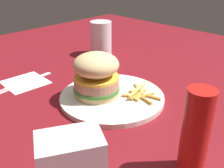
{
  "coord_description": "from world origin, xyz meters",
  "views": [
    {
      "loc": [
        -0.39,
        -0.38,
        0.32
      ],
      "look_at": [
        0.02,
        0.02,
        0.04
      ],
      "focal_mm": 42.08,
      "sensor_mm": 36.0,
      "label": 1
    }
  ],
  "objects_px": {
    "fries_pile": "(140,94)",
    "napkin": "(25,82)",
    "ketchup_bottle": "(196,132)",
    "fork": "(25,81)",
    "sandwich": "(95,75)",
    "drink_glass": "(101,40)",
    "napkin_dispenser": "(72,168)",
    "plate": "(112,97)"
  },
  "relations": [
    {
      "from": "drink_glass",
      "to": "napkin_dispenser",
      "type": "xyz_separation_m",
      "value": [
        -0.46,
        -0.43,
        0.0
      ]
    },
    {
      "from": "napkin_dispenser",
      "to": "napkin",
      "type": "bearing_deg",
      "value": -80.92
    },
    {
      "from": "fries_pile",
      "to": "ketchup_bottle",
      "type": "bearing_deg",
      "value": -121.07
    },
    {
      "from": "ketchup_bottle",
      "to": "napkin",
      "type": "bearing_deg",
      "value": 92.37
    },
    {
      "from": "sandwich",
      "to": "drink_glass",
      "type": "bearing_deg",
      "value": 44.0
    },
    {
      "from": "napkin",
      "to": "drink_glass",
      "type": "bearing_deg",
      "value": 4.03
    },
    {
      "from": "plate",
      "to": "sandwich",
      "type": "distance_m",
      "value": 0.07
    },
    {
      "from": "fork",
      "to": "ketchup_bottle",
      "type": "xyz_separation_m",
      "value": [
        0.02,
        -0.5,
        0.07
      ]
    },
    {
      "from": "sandwich",
      "to": "drink_glass",
      "type": "height_order",
      "value": "same"
    },
    {
      "from": "plate",
      "to": "drink_glass",
      "type": "height_order",
      "value": "drink_glass"
    },
    {
      "from": "napkin",
      "to": "drink_glass",
      "type": "xyz_separation_m",
      "value": [
        0.32,
        0.02,
        0.05
      ]
    },
    {
      "from": "drink_glass",
      "to": "fries_pile",
      "type": "bearing_deg",
      "value": -118.36
    },
    {
      "from": "sandwich",
      "to": "napkin_dispenser",
      "type": "distance_m",
      "value": 0.29
    },
    {
      "from": "napkin",
      "to": "napkin_dispenser",
      "type": "distance_m",
      "value": 0.44
    },
    {
      "from": "sandwich",
      "to": "fork",
      "type": "xyz_separation_m",
      "value": [
        -0.07,
        0.21,
        -0.06
      ]
    },
    {
      "from": "napkin",
      "to": "ketchup_bottle",
      "type": "distance_m",
      "value": 0.51
    },
    {
      "from": "plate",
      "to": "napkin_dispenser",
      "type": "xyz_separation_m",
      "value": [
        -0.25,
        -0.16,
        0.05
      ]
    },
    {
      "from": "plate",
      "to": "ketchup_bottle",
      "type": "relative_size",
      "value": 1.73
    },
    {
      "from": "napkin_dispenser",
      "to": "fries_pile",
      "type": "bearing_deg",
      "value": -130.06
    },
    {
      "from": "drink_glass",
      "to": "ketchup_bottle",
      "type": "xyz_separation_m",
      "value": [
        -0.3,
        -0.53,
        0.02
      ]
    },
    {
      "from": "sandwich",
      "to": "ketchup_bottle",
      "type": "xyz_separation_m",
      "value": [
        -0.05,
        -0.29,
        0.01
      ]
    },
    {
      "from": "fries_pile",
      "to": "napkin",
      "type": "distance_m",
      "value": 0.33
    },
    {
      "from": "napkin",
      "to": "sandwich",
      "type": "bearing_deg",
      "value": -71.09
    },
    {
      "from": "sandwich",
      "to": "fries_pile",
      "type": "height_order",
      "value": "sandwich"
    },
    {
      "from": "drink_glass",
      "to": "napkin",
      "type": "bearing_deg",
      "value": -175.97
    },
    {
      "from": "napkin_dispenser",
      "to": "ketchup_bottle",
      "type": "relative_size",
      "value": 0.7
    },
    {
      "from": "fork",
      "to": "drink_glass",
      "type": "xyz_separation_m",
      "value": [
        0.32,
        0.02,
        0.05
      ]
    },
    {
      "from": "sandwich",
      "to": "fries_pile",
      "type": "xyz_separation_m",
      "value": [
        0.07,
        -0.08,
        -0.05
      ]
    },
    {
      "from": "fork",
      "to": "napkin_dispenser",
      "type": "bearing_deg",
      "value": -109.61
    },
    {
      "from": "fries_pile",
      "to": "napkin_dispenser",
      "type": "height_order",
      "value": "napkin_dispenser"
    },
    {
      "from": "sandwich",
      "to": "napkin_dispenser",
      "type": "bearing_deg",
      "value": -138.68
    },
    {
      "from": "napkin",
      "to": "fork",
      "type": "distance_m",
      "value": 0.0
    },
    {
      "from": "fries_pile",
      "to": "napkin_dispenser",
      "type": "distance_m",
      "value": 0.32
    },
    {
      "from": "fork",
      "to": "napkin_dispenser",
      "type": "relative_size",
      "value": 1.66
    },
    {
      "from": "sandwich",
      "to": "drink_glass",
      "type": "xyz_separation_m",
      "value": [
        0.24,
        0.24,
        -0.01
      ]
    },
    {
      "from": "sandwich",
      "to": "napkin_dispenser",
      "type": "relative_size",
      "value": 1.09
    },
    {
      "from": "fries_pile",
      "to": "ketchup_bottle",
      "type": "relative_size",
      "value": 0.67
    },
    {
      "from": "sandwich",
      "to": "napkin",
      "type": "distance_m",
      "value": 0.23
    },
    {
      "from": "fries_pile",
      "to": "sandwich",
      "type": "bearing_deg",
      "value": 132.66
    },
    {
      "from": "napkin_dispenser",
      "to": "ketchup_bottle",
      "type": "distance_m",
      "value": 0.19
    },
    {
      "from": "fork",
      "to": "fries_pile",
      "type": "bearing_deg",
      "value": -63.16
    },
    {
      "from": "fries_pile",
      "to": "fork",
      "type": "distance_m",
      "value": 0.33
    }
  ]
}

